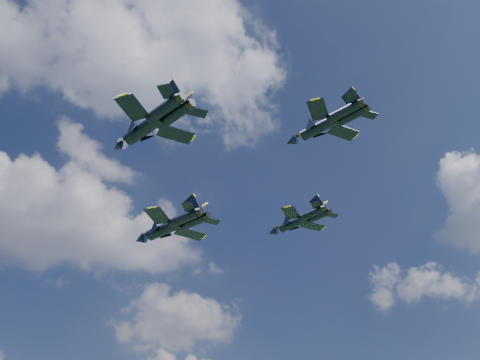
% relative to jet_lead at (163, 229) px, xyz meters
% --- Properties ---
extents(jet_lead, '(14.46, 17.04, 4.33)m').
position_rel_jet_lead_xyz_m(jet_lead, '(0.00, 0.00, 0.00)').
color(jet_lead, black).
extents(jet_left, '(12.51, 16.30, 4.02)m').
position_rel_jet_lead_xyz_m(jet_left, '(-6.53, -25.60, 1.25)').
color(jet_left, black).
extents(jet_right, '(10.42, 13.62, 3.35)m').
position_rel_jet_lead_xyz_m(jet_right, '(22.13, -6.72, 0.76)').
color(jet_right, black).
extents(jet_slot, '(10.91, 13.66, 3.40)m').
position_rel_jet_lead_xyz_m(jet_slot, '(17.63, -30.66, 2.60)').
color(jet_slot, black).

